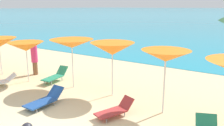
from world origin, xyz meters
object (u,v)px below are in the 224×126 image
at_px(umbrella_4, 112,49).
at_px(umbrella_5, 166,56).
at_px(lounge_chair_7, 56,76).
at_px(lounge_chair_5, 115,110).
at_px(umbrella_2, 26,47).
at_px(umbrella_3, 72,44).
at_px(beachgoer_1, 34,57).
at_px(lounge_chair_0, 45,99).

relative_size(umbrella_4, umbrella_5, 1.00).
bearing_deg(lounge_chair_7, lounge_chair_5, -25.41).
xyz_separation_m(umbrella_2, lounge_chair_7, (1.16, 0.78, -1.52)).
distance_m(umbrella_5, lounge_chair_7, 6.27).
bearing_deg(umbrella_2, lounge_chair_7, 33.80).
height_order(umbrella_3, lounge_chair_7, umbrella_3).
relative_size(umbrella_3, beachgoer_1, 1.22).
distance_m(umbrella_2, umbrella_5, 7.17).
relative_size(lounge_chair_0, beachgoer_1, 0.85).
distance_m(umbrella_5, lounge_chair_5, 2.57).
xyz_separation_m(umbrella_3, lounge_chair_0, (0.54, -2.20, -1.86)).
bearing_deg(umbrella_3, umbrella_4, 4.72).
distance_m(umbrella_2, lounge_chair_7, 2.07).
distance_m(umbrella_3, lounge_chair_5, 4.07).
distance_m(umbrella_2, lounge_chair_5, 6.12).
xyz_separation_m(lounge_chair_0, lounge_chair_5, (2.78, 0.76, -0.01)).
xyz_separation_m(umbrella_3, umbrella_5, (4.62, -0.26, 0.01)).
distance_m(umbrella_4, beachgoer_1, 5.49).
relative_size(umbrella_3, umbrella_4, 0.99).
xyz_separation_m(umbrella_4, lounge_chair_7, (-3.49, -0.02, -1.75)).
xyz_separation_m(umbrella_5, lounge_chair_7, (-5.99, 0.41, -1.81)).
height_order(lounge_chair_7, beachgoer_1, beachgoer_1).
height_order(umbrella_5, beachgoer_1, umbrella_5).
relative_size(lounge_chair_7, beachgoer_1, 0.85).
xyz_separation_m(umbrella_2, umbrella_5, (7.16, 0.37, 0.29)).
height_order(umbrella_5, lounge_chair_7, umbrella_5).
distance_m(umbrella_2, umbrella_3, 2.62).
bearing_deg(lounge_chair_5, beachgoer_1, -175.50).
bearing_deg(lounge_chair_0, beachgoer_1, 146.41).
relative_size(umbrella_2, umbrella_4, 0.88).
bearing_deg(umbrella_5, lounge_chair_5, -137.89).
relative_size(umbrella_4, beachgoer_1, 1.23).
bearing_deg(lounge_chair_7, umbrella_3, -13.16).
bearing_deg(beachgoer_1, umbrella_3, -62.65).
xyz_separation_m(umbrella_4, lounge_chair_5, (1.19, -1.61, -1.82)).
distance_m(umbrella_3, umbrella_5, 4.63).
bearing_deg(lounge_chair_7, lounge_chair_0, -57.56).
height_order(umbrella_2, umbrella_4, umbrella_4).
relative_size(umbrella_3, lounge_chair_0, 1.42).
relative_size(umbrella_4, lounge_chair_0, 1.43).
bearing_deg(umbrella_4, lounge_chair_5, -53.44).
bearing_deg(umbrella_3, lounge_chair_7, 173.51).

